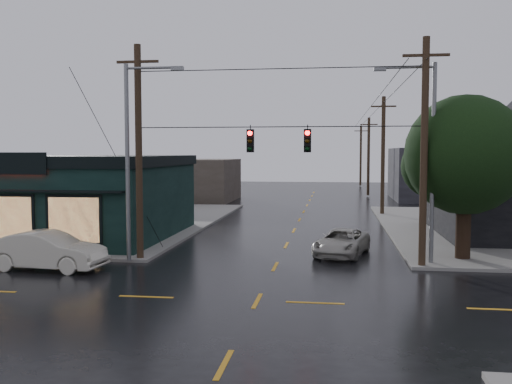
# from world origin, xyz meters

# --- Properties ---
(ground_plane) EXTENTS (160.00, 160.00, 0.00)m
(ground_plane) POSITION_xyz_m (0.00, 0.00, 0.00)
(ground_plane) COLOR black
(sidewalk_nw) EXTENTS (28.00, 28.00, 0.15)m
(sidewalk_nw) POSITION_xyz_m (-20.00, 20.00, 0.07)
(sidewalk_nw) COLOR gray
(sidewalk_nw) RESTS_ON ground
(pizza_shop) EXTENTS (16.30, 12.34, 4.90)m
(pizza_shop) POSITION_xyz_m (-15.00, 12.94, 2.56)
(pizza_shop) COLOR black
(pizza_shop) RESTS_ON ground
(corner_tree) EXTENTS (5.62, 5.62, 7.70)m
(corner_tree) POSITION_xyz_m (8.66, 8.48, 5.01)
(corner_tree) COLOR black
(corner_tree) RESTS_ON ground
(utility_pole_nw) EXTENTS (2.00, 0.32, 10.15)m
(utility_pole_nw) POSITION_xyz_m (-6.50, 6.50, 0.00)
(utility_pole_nw) COLOR black
(utility_pole_nw) RESTS_ON ground
(utility_pole_ne) EXTENTS (2.00, 0.32, 10.15)m
(utility_pole_ne) POSITION_xyz_m (6.50, 6.50, 0.00)
(utility_pole_ne) COLOR black
(utility_pole_ne) RESTS_ON ground
(utility_pole_far_a) EXTENTS (2.00, 0.32, 9.65)m
(utility_pole_far_a) POSITION_xyz_m (6.50, 28.00, 0.00)
(utility_pole_far_a) COLOR black
(utility_pole_far_a) RESTS_ON ground
(utility_pole_far_b) EXTENTS (2.00, 0.32, 9.15)m
(utility_pole_far_b) POSITION_xyz_m (6.50, 48.00, 0.00)
(utility_pole_far_b) COLOR black
(utility_pole_far_b) RESTS_ON ground
(utility_pole_far_c) EXTENTS (2.00, 0.32, 9.15)m
(utility_pole_far_c) POSITION_xyz_m (6.50, 68.00, 0.00)
(utility_pole_far_c) COLOR black
(utility_pole_far_c) RESTS_ON ground
(span_signal_assembly) EXTENTS (13.00, 0.48, 1.23)m
(span_signal_assembly) POSITION_xyz_m (0.10, 6.50, 5.70)
(span_signal_assembly) COLOR black
(span_signal_assembly) RESTS_ON ground
(streetlight_nw) EXTENTS (5.40, 0.30, 9.15)m
(streetlight_nw) POSITION_xyz_m (-6.80, 5.80, 0.00)
(streetlight_nw) COLOR slate
(streetlight_nw) RESTS_ON ground
(streetlight_ne) EXTENTS (5.40, 0.30, 9.15)m
(streetlight_ne) POSITION_xyz_m (7.00, 7.20, 0.00)
(streetlight_ne) COLOR slate
(streetlight_ne) RESTS_ON ground
(bg_building_west) EXTENTS (12.00, 10.00, 4.40)m
(bg_building_west) POSITION_xyz_m (-14.00, 40.00, 2.20)
(bg_building_west) COLOR #3B332B
(bg_building_west) RESTS_ON ground
(bg_building_east) EXTENTS (14.00, 12.00, 5.60)m
(bg_building_east) POSITION_xyz_m (16.00, 45.00, 2.80)
(bg_building_east) COLOR black
(bg_building_east) RESTS_ON ground
(sedan_cream) EXTENTS (5.27, 2.21, 1.69)m
(sedan_cream) POSITION_xyz_m (-9.81, 3.92, 0.85)
(sedan_cream) COLOR beige
(sedan_cream) RESTS_ON ground
(suv_silver) EXTENTS (3.19, 5.05, 1.30)m
(suv_silver) POSITION_xyz_m (3.00, 9.28, 0.65)
(suv_silver) COLOR #A29F95
(suv_silver) RESTS_ON ground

